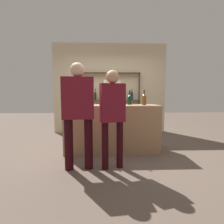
# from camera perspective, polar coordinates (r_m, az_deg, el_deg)

# --- Properties ---
(ground_plane) EXTENTS (16.00, 16.00, 0.00)m
(ground_plane) POSITION_cam_1_polar(r_m,az_deg,el_deg) (3.88, 0.00, -12.46)
(ground_plane) COLOR brown
(bar_counter) EXTENTS (1.95, 0.67, 0.99)m
(bar_counter) POSITION_cam_1_polar(r_m,az_deg,el_deg) (3.76, 0.00, -5.27)
(bar_counter) COLOR #997551
(bar_counter) RESTS_ON ground_plane
(back_wall) EXTENTS (3.55, 0.12, 2.80)m
(back_wall) POSITION_cam_1_polar(r_m,az_deg,el_deg) (5.63, -0.73, 7.61)
(back_wall) COLOR beige
(back_wall) RESTS_ON ground_plane
(back_shelf) EXTENTS (1.88, 0.18, 1.88)m
(back_shelf) POSITION_cam_1_polar(r_m,az_deg,el_deg) (5.44, -0.69, 5.84)
(back_shelf) COLOR #4C3828
(back_shelf) RESTS_ON ground_plane
(counter_bottle_0) EXTENTS (0.08, 0.08, 0.36)m
(counter_bottle_0) POSITION_cam_1_polar(r_m,az_deg,el_deg) (3.60, -8.71, 4.38)
(counter_bottle_0) COLOR silver
(counter_bottle_0) RESTS_ON bar_counter
(counter_bottle_1) EXTENTS (0.09, 0.09, 0.31)m
(counter_bottle_1) POSITION_cam_1_polar(r_m,az_deg,el_deg) (3.74, 10.44, 4.14)
(counter_bottle_1) COLOR brown
(counter_bottle_1) RESTS_ON bar_counter
(counter_bottle_2) EXTENTS (0.09, 0.09, 0.32)m
(counter_bottle_2) POSITION_cam_1_polar(r_m,az_deg,el_deg) (3.89, 5.77, 4.21)
(counter_bottle_2) COLOR black
(counter_bottle_2) RESTS_ON bar_counter
(counter_bottle_3) EXTENTS (0.08, 0.08, 0.33)m
(counter_bottle_3) POSITION_cam_1_polar(r_m,az_deg,el_deg) (3.55, -0.67, 4.13)
(counter_bottle_3) COLOR black
(counter_bottle_3) RESTS_ON bar_counter
(wine_glass) EXTENTS (0.08, 0.08, 0.16)m
(wine_glass) POSITION_cam_1_polar(r_m,az_deg,el_deg) (3.83, 2.95, 4.25)
(wine_glass) COLOR silver
(wine_glass) RESTS_ON bar_counter
(ice_bucket) EXTENTS (0.19, 0.19, 0.20)m
(ice_bucket) POSITION_cam_1_polar(r_m,az_deg,el_deg) (3.66, 0.72, 3.81)
(ice_bucket) COLOR #B2B2B7
(ice_bucket) RESTS_ON bar_counter
(cork_jar) EXTENTS (0.13, 0.13, 0.14)m
(cork_jar) POSITION_cam_1_polar(r_m,az_deg,el_deg) (3.91, -11.19, 3.35)
(cork_jar) COLOR silver
(cork_jar) RESTS_ON bar_counter
(customer_center) EXTENTS (0.42, 0.26, 1.59)m
(customer_center) POSITION_cam_1_polar(r_m,az_deg,el_deg) (2.80, 0.16, 0.31)
(customer_center) COLOR black
(customer_center) RESTS_ON ground_plane
(customer_left) EXTENTS (0.51, 0.27, 1.70)m
(customer_left) POSITION_cam_1_polar(r_m,az_deg,el_deg) (2.81, -11.01, 1.13)
(customer_left) COLOR black
(customer_left) RESTS_ON ground_plane
(server_behind_counter) EXTENTS (0.43, 0.25, 1.81)m
(server_behind_counter) POSITION_cam_1_polar(r_m,az_deg,el_deg) (4.53, 0.02, 4.23)
(server_behind_counter) COLOR #575347
(server_behind_counter) RESTS_ON ground_plane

